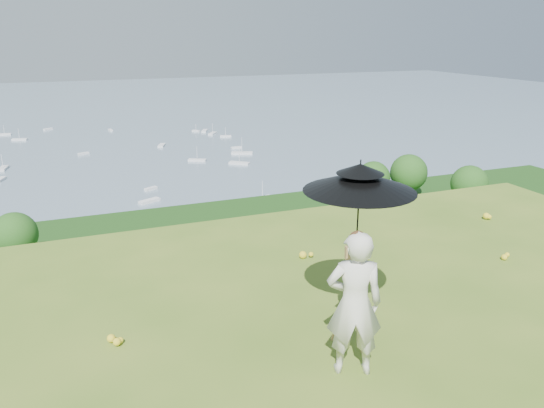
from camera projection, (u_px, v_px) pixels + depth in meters
name	position (u px, v px, depth m)	size (l,w,h in m)	color
shoreline_tier	(112.00, 299.00, 82.98)	(170.00, 28.00, 8.00)	gray
bay_water	(74.00, 124.00, 228.40)	(700.00, 700.00, 0.00)	slate
slope_trees	(137.00, 287.00, 41.07)	(110.00, 50.00, 6.00)	#275419
harbor_town	(108.00, 261.00, 80.97)	(110.00, 22.00, 5.00)	silver
moored_boats	(38.00, 167.00, 154.03)	(140.00, 140.00, 0.70)	white
wildflowers	(478.00, 402.00, 5.65)	(10.00, 10.50, 0.12)	yellow
painter	(354.00, 304.00, 6.01)	(0.64, 0.42, 1.76)	white
field_easel	(354.00, 291.00, 6.63)	(0.55, 0.55, 1.45)	#A97B47
sun_umbrella	(358.00, 209.00, 6.32)	(1.35, 1.35, 1.21)	black
painter_cap	(358.00, 235.00, 5.75)	(0.19, 0.23, 0.10)	#D97877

